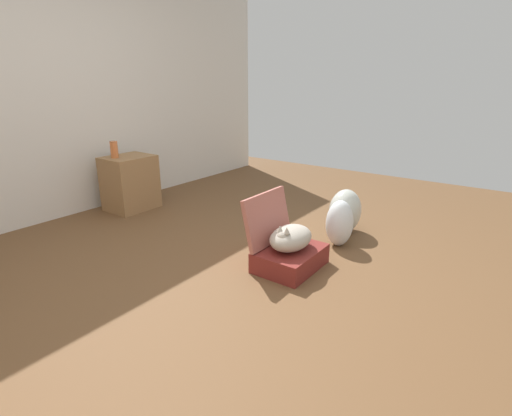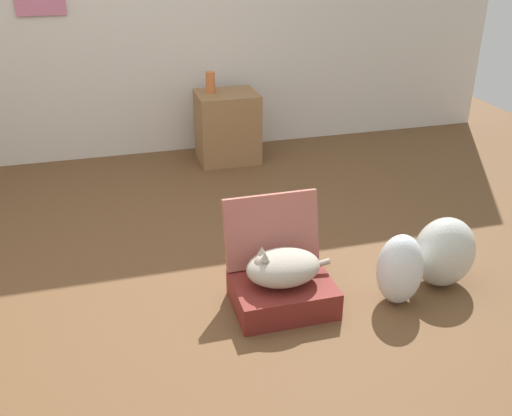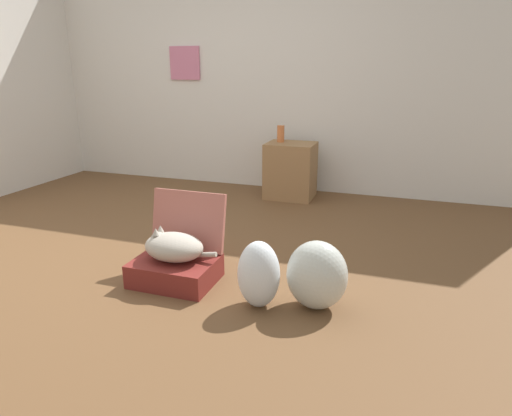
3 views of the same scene
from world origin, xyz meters
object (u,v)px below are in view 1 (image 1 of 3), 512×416
at_px(suitcase_base, 290,258).
at_px(side_table, 130,183).
at_px(plastic_bag_clear, 345,211).
at_px(cat, 290,238).
at_px(vase_tall, 114,149).
at_px(plastic_bag_white, 340,223).

distance_m(suitcase_base, side_table, 2.20).
xyz_separation_m(suitcase_base, plastic_bag_clear, (0.93, -0.03, 0.13)).
relative_size(cat, vase_tall, 2.72).
relative_size(side_table, vase_tall, 3.37).
bearing_deg(cat, plastic_bag_white, -10.83).
xyz_separation_m(suitcase_base, side_table, (0.20, 2.18, 0.22)).
xyz_separation_m(cat, side_table, (0.21, 2.18, 0.05)).
bearing_deg(cat, side_table, 84.57).
bearing_deg(suitcase_base, plastic_bag_clear, -1.66).
distance_m(plastic_bag_clear, vase_tall, 2.45).
xyz_separation_m(plastic_bag_clear, side_table, (-0.73, 2.20, 0.09)).
relative_size(plastic_bag_white, plastic_bag_clear, 0.98).
xyz_separation_m(suitcase_base, cat, (-0.01, 0.00, 0.17)).
bearing_deg(suitcase_base, side_table, 84.70).
bearing_deg(vase_tall, plastic_bag_clear, -69.12).
bearing_deg(side_table, vase_tall, 163.06).
bearing_deg(suitcase_base, vase_tall, 88.02).
distance_m(cat, side_table, 2.19).
bearing_deg(suitcase_base, cat, 175.46).
height_order(suitcase_base, plastic_bag_clear, plastic_bag_clear).
relative_size(suitcase_base, vase_tall, 3.00).
bearing_deg(plastic_bag_clear, suitcase_base, 178.34).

